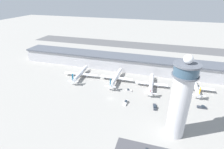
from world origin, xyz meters
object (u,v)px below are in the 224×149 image
at_px(service_truck_baggage, 202,107).
at_px(airplane_gate_alpha, 80,74).
at_px(airplane_gate_charlie, 151,84).
at_px(service_truck_catering, 155,107).
at_px(control_tower, 180,99).
at_px(airplane_gate_bravo, 116,78).
at_px(airplane_gate_delta, 196,88).
at_px(service_truck_water, 129,90).
at_px(service_truck_fuel, 126,103).

bearing_deg(service_truck_baggage, airplane_gate_alpha, 169.25).
bearing_deg(airplane_gate_charlie, service_truck_catering, -79.53).
height_order(control_tower, airplane_gate_alpha, control_tower).
height_order(airplane_gate_bravo, airplane_gate_charlie, airplane_gate_bravo).
relative_size(airplane_gate_bravo, airplane_gate_charlie, 1.04).
bearing_deg(control_tower, service_truck_baggage, 58.01).
relative_size(airplane_gate_charlie, airplane_gate_delta, 1.24).
relative_size(control_tower, airplane_gate_alpha, 1.39).
bearing_deg(control_tower, airplane_gate_delta, 72.03).
relative_size(service_truck_catering, service_truck_water, 1.37).
distance_m(airplane_gate_alpha, airplane_gate_charlie, 79.77).
bearing_deg(airplane_gate_alpha, airplane_gate_charlie, 0.26).
xyz_separation_m(airplane_gate_delta, service_truck_baggage, (1.96, -28.33, -3.15)).
relative_size(airplane_gate_alpha, service_truck_fuel, 5.00).
distance_m(airplane_gate_alpha, airplane_gate_delta, 122.41).
bearing_deg(service_truck_fuel, airplane_gate_delta, 33.46).
height_order(airplane_gate_charlie, airplane_gate_delta, airplane_gate_charlie).
height_order(airplane_gate_alpha, airplane_gate_charlie, airplane_gate_alpha).
height_order(airplane_gate_alpha, service_truck_fuel, airplane_gate_alpha).
xyz_separation_m(airplane_gate_alpha, service_truck_water, (59.41, -14.73, -3.36)).
relative_size(airplane_gate_charlie, service_truck_fuel, 5.07).
bearing_deg(airplane_gate_bravo, service_truck_baggage, -17.16).
relative_size(service_truck_fuel, service_truck_water, 1.30).
distance_m(airplane_gate_charlie, service_truck_fuel, 40.53).
xyz_separation_m(airplane_gate_bravo, service_truck_catering, (44.52, -36.63, -3.67)).
height_order(airplane_gate_charlie, service_truck_baggage, airplane_gate_charlie).
relative_size(airplane_gate_charlie, service_truck_baggage, 5.55).
bearing_deg(service_truck_water, airplane_gate_delta, 17.19).
relative_size(airplane_gate_bravo, service_truck_water, 6.87).
height_order(airplane_gate_delta, service_truck_catering, airplane_gate_delta).
relative_size(airplane_gate_alpha, airplane_gate_charlie, 0.99).
distance_m(control_tower, airplane_gate_delta, 72.89).
relative_size(control_tower, airplane_gate_charlie, 1.38).
bearing_deg(service_truck_water, airplane_gate_alpha, 166.07).
distance_m(control_tower, airplane_gate_alpha, 120.30).
bearing_deg(service_truck_catering, service_truck_fuel, -178.06).
distance_m(airplane_gate_alpha, service_truck_fuel, 70.97).
distance_m(airplane_gate_delta, service_truck_fuel, 73.19).
bearing_deg(control_tower, service_truck_fuel, 147.69).
distance_m(airplane_gate_bravo, airplane_gate_charlie, 38.07).
height_order(control_tower, airplane_gate_delta, control_tower).
xyz_separation_m(service_truck_fuel, service_truck_water, (-1.90, 20.85, 0.05)).
bearing_deg(service_truck_baggage, airplane_gate_charlie, 151.70).
bearing_deg(service_truck_water, control_tower, -47.83).
xyz_separation_m(control_tower, service_truck_catering, (-14.82, 26.00, -27.20)).
relative_size(airplane_gate_charlie, service_truck_water, 6.61).
relative_size(airplane_gate_alpha, service_truck_catering, 4.75).
relative_size(control_tower, service_truck_catering, 6.63).
xyz_separation_m(service_truck_catering, service_truck_baggage, (38.02, 11.14, 0.04)).
xyz_separation_m(airplane_gate_bravo, service_truck_fuel, (19.58, -37.48, -3.68)).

